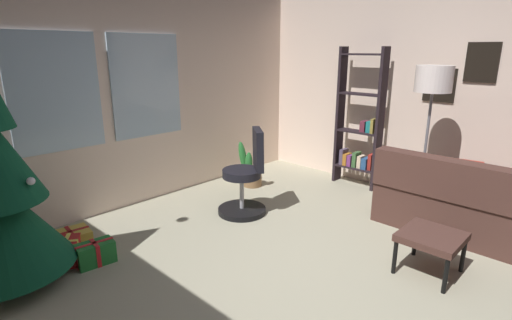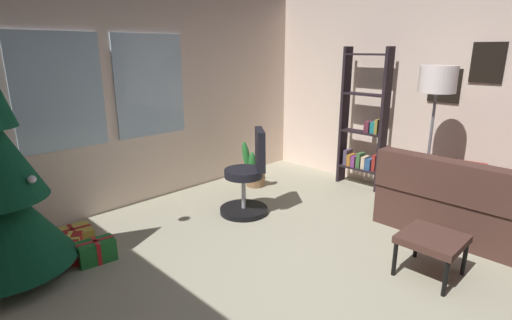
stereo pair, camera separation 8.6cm
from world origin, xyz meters
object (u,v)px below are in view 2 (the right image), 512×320
at_px(footstool, 432,241).
at_px(office_chair, 248,181).
at_px(couch, 512,213).
at_px(bookshelf, 363,128).
at_px(gift_box_red, 68,249).
at_px(gift_box_green, 96,251).
at_px(potted_plant, 254,171).
at_px(gift_box_gold, 73,238).
at_px(floor_lamp, 437,89).

xyz_separation_m(footstool, office_chair, (-0.18, 2.03, 0.08)).
distance_m(couch, bookshelf, 2.03).
bearing_deg(gift_box_red, office_chair, -12.11).
relative_size(gift_box_green, potted_plant, 0.54).
xyz_separation_m(gift_box_red, office_chair, (1.89, -0.41, 0.30)).
xyz_separation_m(couch, bookshelf, (0.39, 1.92, 0.52)).
bearing_deg(gift_box_gold, footstool, -53.39).
distance_m(couch, gift_box_gold, 4.31).
distance_m(footstool, office_chair, 2.04).
relative_size(gift_box_gold, office_chair, 0.37).
bearing_deg(gift_box_green, bookshelf, -9.76).
xyz_separation_m(gift_box_red, gift_box_gold, (0.12, 0.19, -0.01)).
height_order(couch, gift_box_gold, couch).
bearing_deg(potted_plant, gift_box_gold, -179.65).
height_order(gift_box_red, office_chair, office_chair).
height_order(gift_box_green, office_chair, office_chair).
bearing_deg(gift_box_red, gift_box_gold, 58.72).
bearing_deg(bookshelf, gift_box_red, 167.24).
bearing_deg(gift_box_red, bookshelf, -12.76).
distance_m(office_chair, floor_lamp, 2.26).
bearing_deg(couch, gift_box_gold, 136.98).
relative_size(couch, potted_plant, 3.35).
bearing_deg(gift_box_gold, couch, -43.02).
distance_m(floor_lamp, potted_plant, 2.51).
distance_m(gift_box_gold, bookshelf, 3.75).
height_order(bookshelf, potted_plant, bookshelf).
height_order(couch, floor_lamp, floor_lamp).
bearing_deg(bookshelf, gift_box_green, 170.24).
height_order(footstool, gift_box_red, footstool).
relative_size(gift_box_red, potted_plant, 0.60).
relative_size(floor_lamp, potted_plant, 2.71).
xyz_separation_m(bookshelf, potted_plant, (-1.06, 1.04, -0.61)).
relative_size(gift_box_green, gift_box_gold, 0.92).
bearing_deg(gift_box_gold, office_chair, -18.64).
bearing_deg(bookshelf, gift_box_gold, 163.91).
height_order(gift_box_green, gift_box_gold, gift_box_green).
bearing_deg(couch, footstool, 165.40).
distance_m(gift_box_green, gift_box_gold, 0.42).
xyz_separation_m(office_chair, potted_plant, (0.70, 0.61, -0.18)).
height_order(couch, gift_box_red, couch).
bearing_deg(gift_box_gold, potted_plant, 0.35).
bearing_deg(footstool, floor_lamp, 25.36).
height_order(couch, gift_box_green, couch).
xyz_separation_m(gift_box_green, gift_box_gold, (-0.05, 0.42, -0.01)).
bearing_deg(gift_box_green, gift_box_red, 125.63).
relative_size(couch, gift_box_red, 5.54).
bearing_deg(couch, office_chair, 120.43).
height_order(footstool, gift_box_green, footstool).
relative_size(bookshelf, potted_plant, 3.02).
height_order(footstool, bookshelf, bookshelf).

